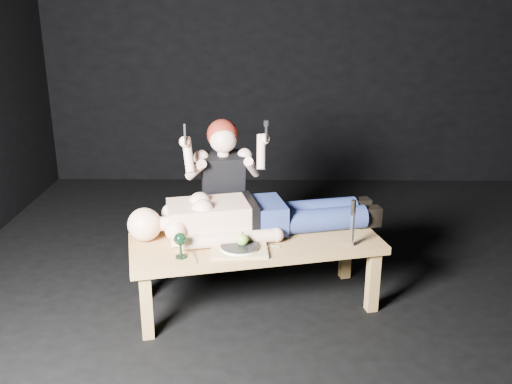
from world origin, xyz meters
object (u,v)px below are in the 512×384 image
serving_tray (239,250)px  carving_knife (353,223)px  lying_man (258,212)px  goblet (181,245)px  table (256,273)px  kneeling_woman (222,194)px

serving_tray → carving_knife: (0.68, 0.09, 0.14)m
lying_man → goblet: 0.60m
lying_man → goblet: size_ratio=10.16×
table → lying_man: bearing=71.3°
serving_tray → lying_man: bearing=71.0°
serving_tray → goblet: goblet is taller
table → kneeling_woman: bearing=102.7°
kneeling_woman → serving_tray: 0.69m
table → lying_man: size_ratio=0.99×
lying_man → serving_tray: lying_man is taller
goblet → table: bearing=30.7°
lying_man → kneeling_woman: bearing=113.2°
lying_man → serving_tray: size_ratio=4.74×
goblet → carving_knife: size_ratio=0.52×
serving_tray → goblet: bearing=-165.5°
serving_tray → goblet: size_ratio=2.14×
table → serving_tray: size_ratio=4.68×
goblet → lying_man: bearing=42.3°
table → serving_tray: serving_tray is taller
goblet → carving_knife: carving_knife is taller
lying_man → carving_knife: size_ratio=5.32×
table → goblet: size_ratio=10.03×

